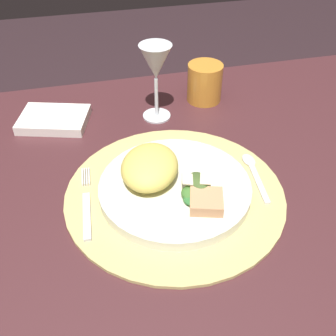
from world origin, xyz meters
The scene contains 11 objects.
dining_table centered at (0.00, 0.00, 0.57)m, with size 1.24×0.81×0.70m.
placemat centered at (0.03, -0.04, 0.71)m, with size 0.38×0.38×0.01m, color tan.
dinner_plate centered at (0.03, -0.04, 0.72)m, with size 0.26×0.26×0.02m, color silver.
pasta_serving centered at (-0.01, -0.02, 0.75)m, with size 0.12×0.10×0.05m, color #E7D05C.
salad_greens centered at (0.05, -0.07, 0.74)m, with size 0.06×0.08×0.03m.
bread_piece centered at (0.06, -0.10, 0.74)m, with size 0.05×0.05×0.02m, color tan.
fork centered at (-0.13, -0.04, 0.71)m, with size 0.02×0.17×0.00m.
spoon centered at (0.18, -0.02, 0.71)m, with size 0.03×0.14×0.01m.
napkin centered at (-0.17, 0.24, 0.71)m, with size 0.14×0.10×0.02m, color white.
wine_glass centered at (0.05, 0.21, 0.82)m, with size 0.07×0.07×0.16m.
amber_tumbler centered at (0.17, 0.26, 0.75)m, with size 0.08×0.08×0.09m, color orange.
Camera 1 is at (-0.11, -0.53, 1.19)m, focal length 43.25 mm.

